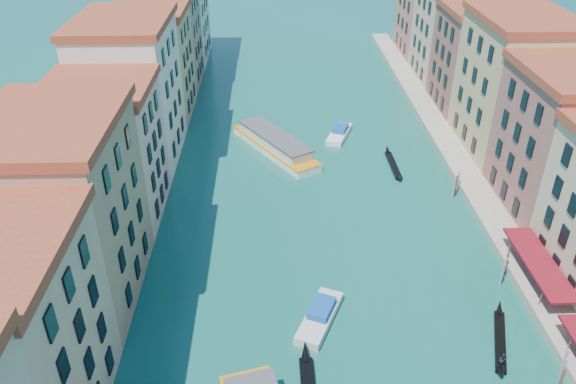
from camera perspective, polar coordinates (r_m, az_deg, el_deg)
name	(u,v)px	position (r m, az deg, el deg)	size (l,w,h in m)	color
left_bank_palazzos	(122,113)	(80.16, -16.47, 7.70)	(12.80, 128.40, 21.00)	tan
right_bank_palazzos	(528,107)	(85.65, 23.22, 7.95)	(12.80, 128.40, 21.00)	maroon
quay	(461,166)	(86.41, 17.14, 2.51)	(4.00, 140.00, 1.00)	gray
mooring_poles_right	(548,348)	(57.98, 24.93, -14.17)	(1.44, 54.24, 3.20)	brown
vaporetto_far	(275,144)	(87.55, -1.33, 4.92)	(13.66, 18.40, 2.82)	white
gondola_right	(500,341)	(58.30, 20.77, -13.98)	(4.10, 10.19, 2.09)	black
gondola_far	(393,164)	(85.04, 10.62, 2.81)	(1.12, 10.79, 1.53)	black
motorboat_mid	(320,316)	(56.94, 3.26, -12.42)	(5.44, 8.23, 1.64)	silver
motorboat_far	(339,133)	(93.02, 5.25, 6.01)	(5.09, 8.28, 1.64)	white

